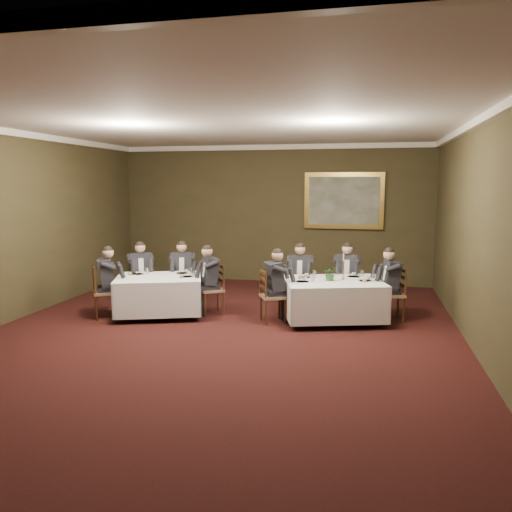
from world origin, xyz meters
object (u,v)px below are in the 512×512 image
at_px(chair_main_backleft, 300,296).
at_px(diner_sec_endright, 212,288).
at_px(diner_main_backleft, 300,285).
at_px(chair_main_backright, 346,295).
at_px(chair_main_endright, 392,305).
at_px(chair_sec_endleft, 105,303).
at_px(centerpiece, 330,273).
at_px(diner_sec_backright, 183,281).
at_px(diner_sec_backleft, 141,282).
at_px(diner_main_endright, 392,293).
at_px(painting, 344,201).
at_px(candlestick, 343,270).
at_px(diner_main_endleft, 273,295).
at_px(table_main, 333,297).
at_px(diner_sec_endleft, 105,291).
at_px(chair_sec_backright, 183,291).
at_px(chair_sec_backleft, 141,293).
at_px(diner_main_backright, 346,284).
at_px(table_second, 159,293).
at_px(chair_main_endleft, 272,307).
at_px(chair_sec_endright, 212,300).

xyz_separation_m(chair_main_backleft, diner_sec_endright, (-1.63, -0.74, 0.23)).
distance_m(chair_main_backleft, diner_main_backleft, 0.23).
relative_size(chair_main_backright, chair_main_endright, 1.00).
distance_m(chair_sec_endleft, centerpiece, 4.29).
bearing_deg(diner_sec_backright, diner_sec_backleft, 4.60).
relative_size(diner_main_endright, diner_sec_backleft, 1.00).
xyz_separation_m(diner_main_endright, painting, (-1.07, 3.18, 1.60)).
distance_m(diner_sec_endright, candlestick, 2.55).
relative_size(diner_main_endleft, diner_sec_endright, 1.00).
relative_size(table_main, candlestick, 4.08).
bearing_deg(centerpiece, diner_sec_endleft, -171.36).
height_order(diner_main_backleft, chair_sec_backright, diner_main_backleft).
bearing_deg(chair_sec_backleft, candlestick, 144.82).
height_order(diner_sec_endleft, candlestick, diner_sec_endleft).
relative_size(chair_main_backleft, diner_sec_backleft, 0.74).
bearing_deg(chair_sec_backright, diner_main_backright, 172.21).
height_order(table_second, chair_sec_endleft, chair_sec_endleft).
height_order(chair_main_backleft, chair_sec_backleft, same).
distance_m(chair_sec_backleft, chair_sec_backright, 0.87).
xyz_separation_m(diner_main_endleft, diner_sec_backright, (-2.09, 0.89, 0.00)).
distance_m(diner_main_endright, diner_sec_backright, 4.23).
relative_size(chair_main_backleft, centerpiece, 3.48).
height_order(diner_main_endleft, candlestick, diner_main_endleft).
bearing_deg(diner_main_endright, diner_sec_endleft, 87.29).
distance_m(chair_main_endleft, candlestick, 1.48).
distance_m(diner_main_endright, diner_sec_endleft, 5.40).
bearing_deg(diner_main_backright, table_second, 18.43).
xyz_separation_m(diner_main_endright, centerpiece, (-1.12, -0.34, 0.40)).
bearing_deg(painting, chair_main_endright, -71.27).
height_order(table_second, chair_sec_endright, chair_sec_endright).
bearing_deg(chair_main_backleft, diner_main_backleft, 90.00).
relative_size(table_second, chair_sec_backright, 1.93).
relative_size(table_main, centerpiece, 7.25).
relative_size(diner_main_endleft, diner_sec_endleft, 1.00).
bearing_deg(diner_sec_endleft, table_main, 66.63).
distance_m(table_second, diner_sec_endright, 1.01).
relative_size(chair_main_backright, diner_sec_backleft, 0.74).
relative_size(chair_main_backright, chair_sec_endright, 1.00).
distance_m(diner_main_backright, chair_sec_backright, 3.39).
xyz_separation_m(chair_main_backleft, diner_main_endright, (1.78, -0.43, 0.23)).
bearing_deg(table_second, chair_main_endleft, 0.34).
bearing_deg(diner_sec_endleft, chair_sec_endright, 77.09).
bearing_deg(candlestick, chair_main_backleft, 145.47).
bearing_deg(diner_sec_endleft, chair_main_endleft, 63.95).
bearing_deg(diner_main_endleft, candlestick, 83.04).
distance_m(chair_main_endleft, centerpiece, 1.23).
height_order(chair_main_backright, diner_main_endleft, diner_main_endleft).
xyz_separation_m(diner_main_endleft, chair_main_endright, (2.14, 0.63, -0.23)).
xyz_separation_m(chair_sec_endleft, painting, (4.25, 4.16, 1.83)).
bearing_deg(diner_sec_backleft, chair_sec_backleft, -90.00).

